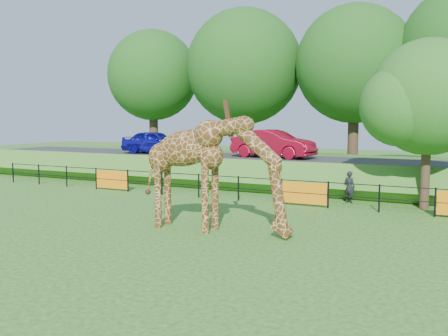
{
  "coord_description": "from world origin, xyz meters",
  "views": [
    {
      "loc": [
        9.07,
        -11.73,
        3.71
      ],
      "look_at": [
        1.76,
        3.02,
        2.0
      ],
      "focal_mm": 40.0,
      "sensor_mm": 36.0,
      "label": 1
    }
  ],
  "objects_px": {
    "car_red": "(273,144)",
    "visitor": "(349,187)",
    "tree_east": "(431,102)",
    "car_blue": "(155,142)",
    "giraffe": "(215,174)"
  },
  "relations": [
    {
      "from": "tree_east",
      "to": "giraffe",
      "type": "bearing_deg",
      "value": -128.41
    },
    {
      "from": "car_red",
      "to": "visitor",
      "type": "bearing_deg",
      "value": -123.68
    },
    {
      "from": "tree_east",
      "to": "car_blue",
      "type": "bearing_deg",
      "value": 164.88
    },
    {
      "from": "giraffe",
      "to": "tree_east",
      "type": "distance_m",
      "value": 9.66
    },
    {
      "from": "car_blue",
      "to": "tree_east",
      "type": "distance_m",
      "value": 16.71
    },
    {
      "from": "car_blue",
      "to": "tree_east",
      "type": "xyz_separation_m",
      "value": [
        16.0,
        -4.32,
        2.16
      ]
    },
    {
      "from": "car_blue",
      "to": "car_red",
      "type": "height_order",
      "value": "car_red"
    },
    {
      "from": "car_blue",
      "to": "visitor",
      "type": "relative_size",
      "value": 3.0
    },
    {
      "from": "giraffe",
      "to": "visitor",
      "type": "xyz_separation_m",
      "value": [
        2.71,
        7.34,
        -1.18
      ]
    },
    {
      "from": "car_red",
      "to": "visitor",
      "type": "relative_size",
      "value": 3.41
    },
    {
      "from": "tree_east",
      "to": "visitor",
      "type": "bearing_deg",
      "value": 179.82
    },
    {
      "from": "car_blue",
      "to": "car_red",
      "type": "xyz_separation_m",
      "value": [
        7.67,
        0.24,
        0.07
      ]
    },
    {
      "from": "car_blue",
      "to": "giraffe",
      "type": "bearing_deg",
      "value": -146.95
    },
    {
      "from": "car_blue",
      "to": "tree_east",
      "type": "height_order",
      "value": "tree_east"
    },
    {
      "from": "car_red",
      "to": "visitor",
      "type": "xyz_separation_m",
      "value": [
        5.23,
        -4.56,
        -1.5
      ]
    }
  ]
}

